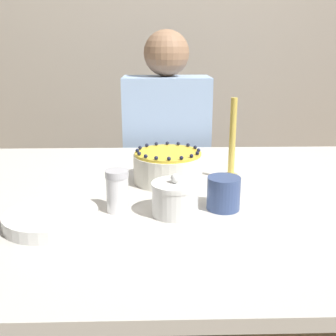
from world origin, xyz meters
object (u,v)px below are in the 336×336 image
(cake, at_px, (168,167))
(person_man_blue_shirt, at_px, (167,181))
(sugar_shaker, at_px, (117,191))
(sugar_bowl, at_px, (175,198))
(candle, at_px, (232,148))

(cake, xyz_separation_m, person_man_blue_shirt, (0.01, 0.64, -0.27))
(cake, bearing_deg, sugar_shaker, -119.85)
(sugar_bowl, bearing_deg, sugar_shaker, 171.32)
(sugar_bowl, relative_size, candle, 0.46)
(cake, bearing_deg, person_man_blue_shirt, 89.05)
(candle, relative_size, person_man_blue_shirt, 0.21)
(sugar_bowl, relative_size, sugar_shaker, 1.08)
(sugar_shaker, height_order, candle, candle)
(cake, relative_size, sugar_shaker, 1.95)
(candle, xyz_separation_m, person_man_blue_shirt, (-0.19, 0.63, -0.33))
(cake, bearing_deg, sugar_bowl, -87.60)
(sugar_bowl, bearing_deg, person_man_blue_shirt, 90.02)
(sugar_shaker, xyz_separation_m, candle, (0.34, 0.25, 0.05))
(sugar_bowl, height_order, sugar_shaker, sugar_shaker)
(cake, distance_m, candle, 0.21)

